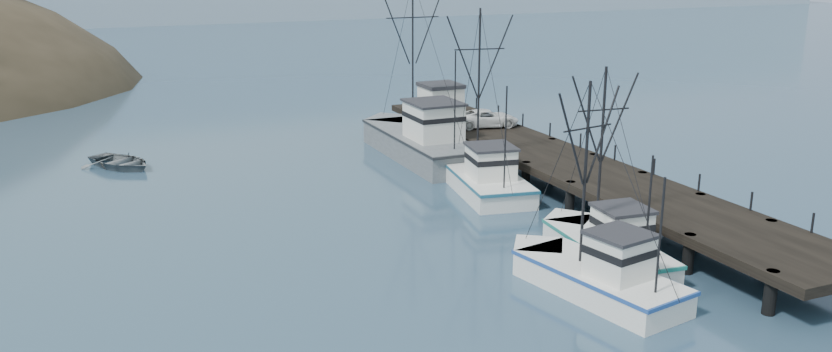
% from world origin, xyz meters
% --- Properties ---
extents(ground, '(400.00, 400.00, 0.00)m').
position_xyz_m(ground, '(0.00, 0.00, 0.00)').
color(ground, navy).
rests_on(ground, ground).
extents(pier, '(6.00, 44.00, 2.00)m').
position_xyz_m(pier, '(14.00, 16.00, 1.69)').
color(pier, black).
rests_on(pier, ground).
extents(distant_ridge, '(360.00, 40.00, 26.00)m').
position_xyz_m(distant_ridge, '(10.00, 170.00, 0.00)').
color(distant_ridge, '#9EB2C6').
rests_on(distant_ridge, ground).
extents(trawler_near, '(3.91, 9.73, 10.04)m').
position_xyz_m(trawler_near, '(8.63, 3.84, 0.82)').
color(trawler_near, white).
rests_on(trawler_near, ground).
extents(trawler_mid, '(4.79, 9.91, 9.95)m').
position_xyz_m(trawler_mid, '(5.88, 0.92, 0.82)').
color(trawler_mid, white).
rests_on(trawler_mid, ground).
extents(trawler_far, '(5.42, 11.80, 11.92)m').
position_xyz_m(trawler_far, '(9.16, 17.72, 0.82)').
color(trawler_far, white).
rests_on(trawler_far, ground).
extents(work_vessel, '(4.88, 16.09, 13.44)m').
position_xyz_m(work_vessel, '(9.06, 27.30, 1.23)').
color(work_vessel, slate).
rests_on(work_vessel, ground).
extents(pier_shed, '(3.00, 3.20, 2.80)m').
position_xyz_m(pier_shed, '(12.52, 31.17, 3.42)').
color(pier_shed, silver).
rests_on(pier_shed, pier).
extents(pickup_truck, '(5.21, 3.14, 1.35)m').
position_xyz_m(pickup_truck, '(14.24, 26.50, 2.68)').
color(pickup_truck, white).
rests_on(pickup_truck, pier).
extents(motorboat, '(6.42, 6.94, 1.17)m').
position_xyz_m(motorboat, '(-12.05, 33.02, 0.00)').
color(motorboat, slate).
rests_on(motorboat, ground).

